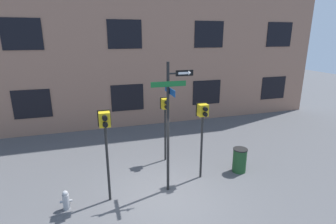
# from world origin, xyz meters

# --- Properties ---
(ground_plane) EXTENTS (60.00, 60.00, 0.00)m
(ground_plane) POSITION_xyz_m (0.00, 0.00, 0.00)
(ground_plane) COLOR #515154
(building_facade) EXTENTS (24.00, 0.63, 13.47)m
(building_facade) POSITION_xyz_m (-0.00, 7.48, 6.74)
(building_facade) COLOR #936B56
(building_facade) RESTS_ON ground_plane
(street_sign_pole) EXTENTS (1.34, 0.98, 4.25)m
(street_sign_pole) POSITION_xyz_m (0.32, 0.38, 2.54)
(street_sign_pole) COLOR black
(street_sign_pole) RESTS_ON ground_plane
(pedestrian_signal_left) EXTENTS (0.38, 0.40, 2.91)m
(pedestrian_signal_left) POSITION_xyz_m (-1.66, 0.37, 2.29)
(pedestrian_signal_left) COLOR black
(pedestrian_signal_left) RESTS_ON ground_plane
(pedestrian_signal_right) EXTENTS (0.39, 0.40, 2.78)m
(pedestrian_signal_right) POSITION_xyz_m (1.64, 0.82, 2.19)
(pedestrian_signal_right) COLOR black
(pedestrian_signal_right) RESTS_ON ground_plane
(pedestrian_signal_across) EXTENTS (0.34, 0.40, 2.65)m
(pedestrian_signal_across) POSITION_xyz_m (0.80, 2.51, 2.06)
(pedestrian_signal_across) COLOR black
(pedestrian_signal_across) RESTS_ON ground_plane
(fire_hydrant) EXTENTS (0.35, 0.19, 0.62)m
(fire_hydrant) POSITION_xyz_m (-2.93, 0.29, 0.30)
(fire_hydrant) COLOR #A5A5A8
(fire_hydrant) RESTS_ON ground_plane
(trash_bin) EXTENTS (0.54, 0.54, 0.93)m
(trash_bin) POSITION_xyz_m (3.21, 0.77, 0.47)
(trash_bin) COLOR #1E4723
(trash_bin) RESTS_ON ground_plane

